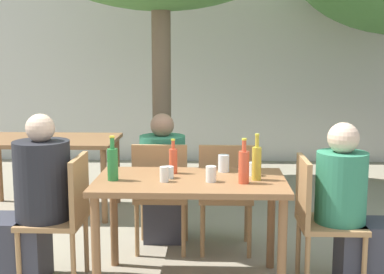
# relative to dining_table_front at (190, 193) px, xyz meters

# --- Properties ---
(cafe_building_wall) EXTENTS (10.00, 0.08, 2.80)m
(cafe_building_wall) POSITION_rel_dining_table_front_xyz_m (0.00, 4.48, 0.72)
(cafe_building_wall) COLOR beige
(cafe_building_wall) RESTS_ON ground_plane
(dining_table_front) EXTENTS (1.33, 0.77, 0.78)m
(dining_table_front) POSITION_rel_dining_table_front_xyz_m (0.00, 0.00, 0.00)
(dining_table_front) COLOR brown
(dining_table_front) RESTS_ON ground_plane
(dining_table_back) EXTENTS (1.44, 0.84, 0.78)m
(dining_table_back) POSITION_rel_dining_table_front_xyz_m (-1.55, 1.72, 0.01)
(dining_table_back) COLOR brown
(dining_table_back) RESTS_ON ground_plane
(patio_chair_0) EXTENTS (0.44, 0.44, 0.93)m
(patio_chair_0) POSITION_rel_dining_table_front_xyz_m (-0.90, 0.00, -0.14)
(patio_chair_0) COLOR #A87A4C
(patio_chair_0) RESTS_ON ground_plane
(patio_chair_1) EXTENTS (0.44, 0.44, 0.93)m
(patio_chair_1) POSITION_rel_dining_table_front_xyz_m (0.90, 0.00, -0.14)
(patio_chair_1) COLOR #A87A4C
(patio_chair_1) RESTS_ON ground_plane
(patio_chair_2) EXTENTS (0.44, 0.44, 0.93)m
(patio_chair_2) POSITION_rel_dining_table_front_xyz_m (-0.27, 0.62, -0.14)
(patio_chair_2) COLOR #A87A4C
(patio_chair_2) RESTS_ON ground_plane
(patio_chair_3) EXTENTS (0.44, 0.44, 0.93)m
(patio_chair_3) POSITION_rel_dining_table_front_xyz_m (0.27, 0.62, -0.14)
(patio_chair_3) COLOR #A87A4C
(patio_chair_3) RESTS_ON ground_plane
(person_seated_0) EXTENTS (0.60, 0.40, 1.23)m
(person_seated_0) POSITION_rel_dining_table_front_xyz_m (-1.13, -0.00, -0.11)
(person_seated_0) COLOR #383842
(person_seated_0) RESTS_ON ground_plane
(person_seated_1) EXTENTS (0.58, 0.35, 1.18)m
(person_seated_1) POSITION_rel_dining_table_front_xyz_m (1.14, -0.00, -0.15)
(person_seated_1) COLOR #383842
(person_seated_1) RESTS_ON ground_plane
(person_seated_2) EXTENTS (0.38, 0.59, 1.15)m
(person_seated_2) POSITION_rel_dining_table_front_xyz_m (-0.27, 0.86, -0.16)
(person_seated_2) COLOR #383842
(person_seated_2) RESTS_ON ground_plane
(green_bottle_0) EXTENTS (0.07, 0.07, 0.31)m
(green_bottle_0) POSITION_rel_dining_table_front_xyz_m (-0.53, -0.06, 0.22)
(green_bottle_0) COLOR #287A38
(green_bottle_0) RESTS_ON dining_table_front
(soda_bottle_1) EXTENTS (0.06, 0.06, 0.25)m
(soda_bottle_1) POSITION_rel_dining_table_front_xyz_m (-0.13, 0.18, 0.20)
(soda_bottle_1) COLOR #DB4C2D
(soda_bottle_1) RESTS_ON dining_table_front
(oil_cruet_2) EXTENTS (0.07, 0.07, 0.32)m
(oil_cruet_2) POSITION_rel_dining_table_front_xyz_m (0.46, -0.01, 0.23)
(oil_cruet_2) COLOR gold
(oil_cruet_2) RESTS_ON dining_table_front
(soda_bottle_3) EXTENTS (0.07, 0.07, 0.31)m
(soda_bottle_3) POSITION_rel_dining_table_front_xyz_m (0.36, -0.11, 0.22)
(soda_bottle_3) COLOR #DB4C2D
(soda_bottle_3) RESTS_ON dining_table_front
(drinking_glass_0) EXTENTS (0.06, 0.06, 0.11)m
(drinking_glass_0) POSITION_rel_dining_table_front_xyz_m (-0.18, -0.08, 0.15)
(drinking_glass_0) COLOR silver
(drinking_glass_0) RESTS_ON dining_table_front
(drinking_glass_1) EXTENTS (0.08, 0.08, 0.13)m
(drinking_glass_1) POSITION_rel_dining_table_front_xyz_m (0.24, 0.24, 0.16)
(drinking_glass_1) COLOR white
(drinking_glass_1) RESTS_ON dining_table_front
(drinking_glass_2) EXTENTS (0.07, 0.07, 0.11)m
(drinking_glass_2) POSITION_rel_dining_table_front_xyz_m (0.14, -0.07, 0.15)
(drinking_glass_2) COLOR silver
(drinking_glass_2) RESTS_ON dining_table_front
(drinking_glass_3) EXTENTS (0.07, 0.07, 0.10)m
(drinking_glass_3) POSITION_rel_dining_table_front_xyz_m (0.45, 0.12, 0.15)
(drinking_glass_3) COLOR silver
(drinking_glass_3) RESTS_ON dining_table_front
(drinking_glass_4) EXTENTS (0.07, 0.07, 0.08)m
(drinking_glass_4) POSITION_rel_dining_table_front_xyz_m (-0.16, 0.02, 0.14)
(drinking_glass_4) COLOR silver
(drinking_glass_4) RESTS_ON dining_table_front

